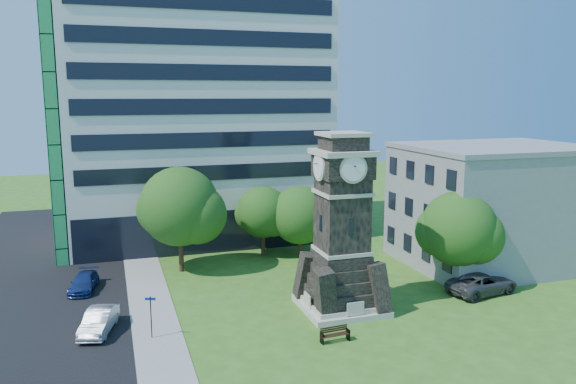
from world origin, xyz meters
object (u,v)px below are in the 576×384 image
object	(u,v)px
clock_tower	(342,235)
car_street_mid	(99,321)
park_bench	(335,334)
street_sign	(151,312)
car_street_north	(84,282)
car_east_lot	(482,283)

from	to	relation	value
clock_tower	car_street_mid	xyz separation A→B (m)	(-15.92, 1.03, -4.56)
park_bench	clock_tower	bearing A→B (deg)	58.81
clock_tower	street_sign	bearing A→B (deg)	-175.72
car_street_north	street_sign	world-z (taller)	street_sign
park_bench	car_east_lot	bearing A→B (deg)	13.25
car_street_mid	car_street_north	size ratio (longest dim) A/B	1.02
clock_tower	car_street_mid	distance (m)	16.59
clock_tower	car_street_mid	size ratio (longest dim) A/B	2.79
car_street_mid	park_bench	distance (m)	14.69
clock_tower	park_bench	bearing A→B (deg)	-116.95
clock_tower	park_bench	size ratio (longest dim) A/B	6.77
car_street_mid	car_east_lot	distance (m)	27.22
car_east_lot	car_street_north	bearing A→B (deg)	60.61
car_street_mid	park_bench	world-z (taller)	car_street_mid
car_east_lot	street_sign	bearing A→B (deg)	80.91
car_street_mid	park_bench	xyz separation A→B (m)	(13.50, -5.78, -0.23)
park_bench	street_sign	world-z (taller)	street_sign
clock_tower	car_east_lot	distance (m)	12.13
car_street_mid	street_sign	bearing A→B (deg)	-17.90
clock_tower	park_bench	distance (m)	7.17
street_sign	car_street_mid	bearing A→B (deg)	166.14
car_street_north	street_sign	xyz separation A→B (m)	(4.24, -10.32, 1.07)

